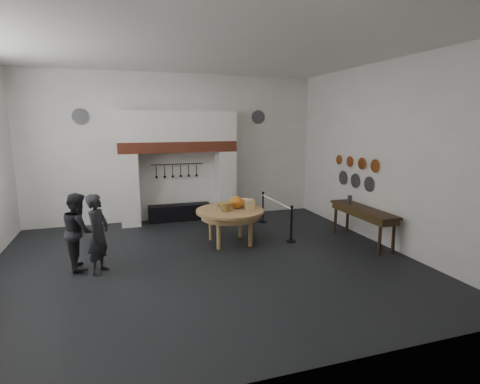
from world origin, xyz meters
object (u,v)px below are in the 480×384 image
object	(u,v)px
barrier_post_far	(263,208)
side_table	(363,209)
iron_range	(180,212)
barrier_post_near	(291,225)
work_table	(230,211)
visitor_near	(98,234)
visitor_far	(79,231)

from	to	relation	value
barrier_post_far	side_table	bearing A→B (deg)	-56.91
iron_range	barrier_post_near	xyz separation A→B (m)	(2.40, -3.02, 0.20)
iron_range	work_table	bearing A→B (deg)	-71.59
visitor_near	barrier_post_near	bearing A→B (deg)	-59.35
visitor_near	barrier_post_near	xyz separation A→B (m)	(4.60, 0.61, -0.37)
visitor_near	visitor_far	world-z (taller)	visitor_near
work_table	barrier_post_near	distance (m)	1.62
visitor_near	barrier_post_near	world-z (taller)	visitor_near
visitor_near	visitor_far	xyz separation A→B (m)	(-0.40, 0.40, -0.01)
side_table	barrier_post_far	distance (m)	3.14
iron_range	barrier_post_far	world-z (taller)	barrier_post_far
work_table	barrier_post_near	world-z (taller)	barrier_post_near
iron_range	visitor_far	xyz separation A→B (m)	(-2.60, -3.24, 0.56)
visitor_far	barrier_post_near	bearing A→B (deg)	-98.58
visitor_far	work_table	bearing A→B (deg)	-91.18
barrier_post_far	iron_range	bearing A→B (deg)	156.95
visitor_far	visitor_near	bearing A→B (deg)	-146.02
visitor_near	barrier_post_near	distance (m)	4.66
visitor_far	barrier_post_near	xyz separation A→B (m)	(5.00, 0.21, -0.36)
work_table	side_table	distance (m)	3.37
iron_range	side_table	xyz separation A→B (m)	(4.10, -3.63, 0.62)
iron_range	work_table	world-z (taller)	work_table
iron_range	visitor_near	distance (m)	4.29
work_table	barrier_post_near	xyz separation A→B (m)	(1.53, -0.39, -0.39)
visitor_far	iron_range	bearing A→B (deg)	-49.81
side_table	visitor_near	bearing A→B (deg)	-179.92
iron_range	visitor_far	size ratio (longest dim) A/B	1.18
visitor_far	barrier_post_near	size ratio (longest dim) A/B	1.80
barrier_post_far	visitor_near	bearing A→B (deg)	-150.41
barrier_post_near	barrier_post_far	distance (m)	2.00
iron_range	visitor_near	xyz separation A→B (m)	(-2.20, -3.64, 0.57)
iron_range	barrier_post_near	bearing A→B (deg)	-51.51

